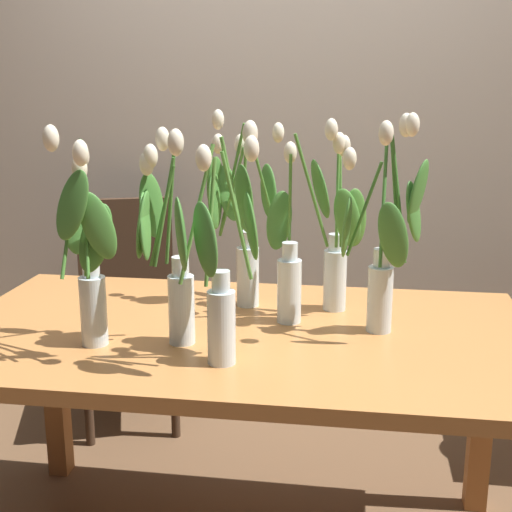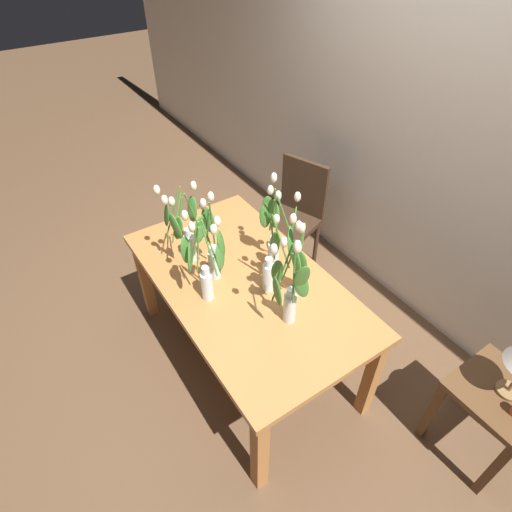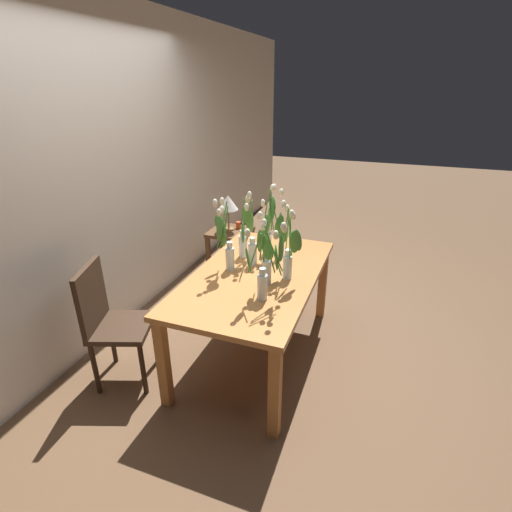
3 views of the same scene
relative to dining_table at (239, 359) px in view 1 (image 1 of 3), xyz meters
The scene contains 10 objects.
room_wall_rear 1.53m from the dining_table, 90.00° to the left, with size 9.00×0.10×2.70m, color silver.
dining_table is the anchor object (origin of this frame).
tulip_vase_0 0.51m from the dining_table, 149.98° to the right, with size 0.23×0.26×0.57m.
tulip_vase_1 0.32m from the dining_table, 35.56° to the left, with size 0.21×0.16×0.56m.
tulip_vase_2 0.41m from the dining_table, 90.14° to the right, with size 0.20×0.24×0.57m.
tulip_vase_3 0.36m from the dining_table, 141.40° to the right, with size 0.15×0.15×0.55m.
tulip_vase_4 0.51m from the dining_table, ahead, with size 0.24×0.18×0.59m.
tulip_vase_5 0.42m from the dining_table, 35.89° to the left, with size 0.12×0.12×0.53m.
tulip_vase_6 0.40m from the dining_table, 98.01° to the left, with size 0.23×0.18×0.58m.
dining_chair 1.09m from the dining_table, 125.51° to the left, with size 0.51×0.51×0.93m.
Camera 1 is at (0.31, -1.75, 1.39)m, focal length 48.07 mm.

